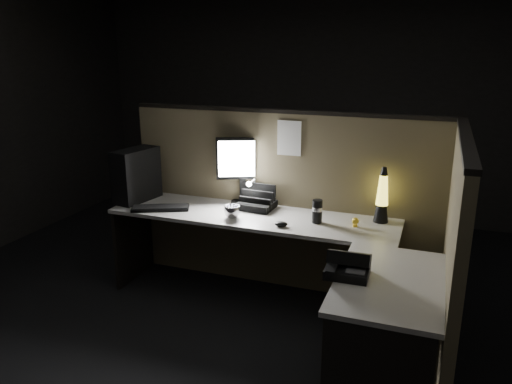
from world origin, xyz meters
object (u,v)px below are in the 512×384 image
(pc_tower, at_px, (136,175))
(desk_phone, at_px, (347,266))
(monitor, at_px, (242,164))
(lava_lamp, at_px, (382,199))
(keyboard, at_px, (161,208))

(pc_tower, xyz_separation_m, desk_phone, (1.98, -0.84, -0.17))
(monitor, distance_m, desk_phone, 1.58)
(monitor, relative_size, desk_phone, 2.11)
(monitor, distance_m, lava_lamp, 1.18)
(keyboard, distance_m, lava_lamp, 1.77)
(monitor, bearing_deg, keyboard, -166.96)
(monitor, xyz_separation_m, desk_phone, (1.10, -1.10, -0.28))
(lava_lamp, bearing_deg, monitor, 175.65)
(pc_tower, xyz_separation_m, lava_lamp, (2.05, 0.16, -0.05))
(lava_lamp, relative_size, desk_phone, 1.61)
(lava_lamp, xyz_separation_m, desk_phone, (-0.07, -1.01, -0.12))
(lava_lamp, bearing_deg, desk_phone, -94.19)
(desk_phone, bearing_deg, lava_lamp, 84.21)
(pc_tower, xyz_separation_m, keyboard, (0.32, -0.16, -0.21))
(monitor, height_order, keyboard, monitor)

